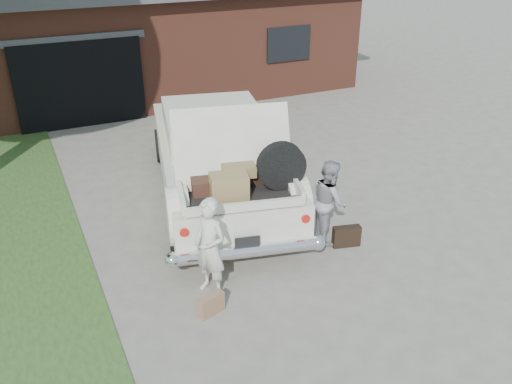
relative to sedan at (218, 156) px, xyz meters
name	(u,v)px	position (x,y,z in m)	size (l,w,h in m)	color
ground	(272,271)	(-0.21, -2.76, -0.84)	(90.00, 90.00, 0.00)	gray
house	(140,31)	(0.78, 8.71, 0.83)	(12.80, 7.80, 3.30)	brown
sedan	(218,156)	(0.00, 0.00, 0.00)	(3.39, 6.06, 2.30)	silver
woman_left	(210,248)	(-1.24, -2.84, -0.09)	(0.55, 0.36, 1.51)	beige
woman_right	(329,201)	(1.08, -2.28, -0.13)	(0.69, 0.54, 1.43)	gray
suitcase_left	(211,305)	(-1.42, -3.31, -0.69)	(0.39, 0.12, 0.30)	#9A6D4E
suitcase_right	(346,236)	(1.23, -2.63, -0.66)	(0.46, 0.15, 0.36)	black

